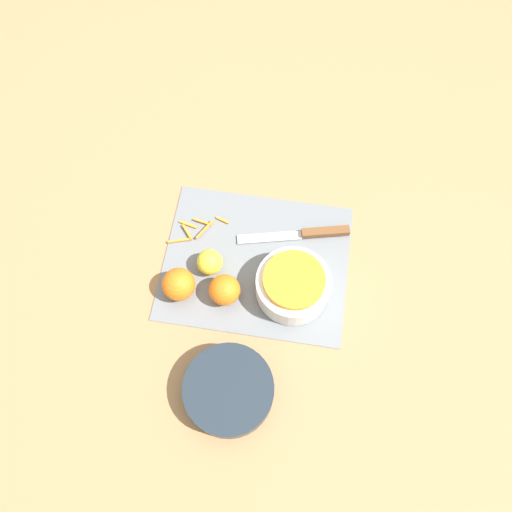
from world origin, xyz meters
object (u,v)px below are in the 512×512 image
Objects in this scene: bowl_speckled at (293,285)px; knife at (313,233)px; lemon at (210,262)px; orange_right at (225,290)px; orange_left at (179,284)px; bowl_dark at (229,390)px.

knife is at bearing -102.04° from bowl_speckled.
lemon is at bearing -8.63° from bowl_speckled.
orange_right is (0.14, 0.03, -0.00)m from bowl_speckled.
orange_left is at bearing 49.59° from lemon.
orange_left is (0.24, 0.04, -0.00)m from bowl_speckled.
orange_left is at bearing 19.98° from knife.
bowl_speckled is 0.62× the size of knife.
bowl_speckled is 0.15m from orange_right.
lemon reaches higher than knife.
orange_right is 1.19× the size of lemon.
bowl_speckled reaches higher than knife.
bowl_speckled is at bearing 171.37° from lemon.
bowl_dark is at bearing 102.41° from orange_right.
bowl_dark is 0.21m from orange_right.
orange_right is 0.08m from lemon.
orange_right is (0.05, -0.20, 0.01)m from bowl_dark.
lemon is at bearing -71.29° from bowl_dark.
bowl_speckled reaches higher than orange_left.
orange_left is 0.08m from lemon.
bowl_speckled is 0.19m from lemon.
bowl_speckled is at bearing -171.66° from orange_left.
lemon is (0.09, -0.27, 0.01)m from bowl_dark.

